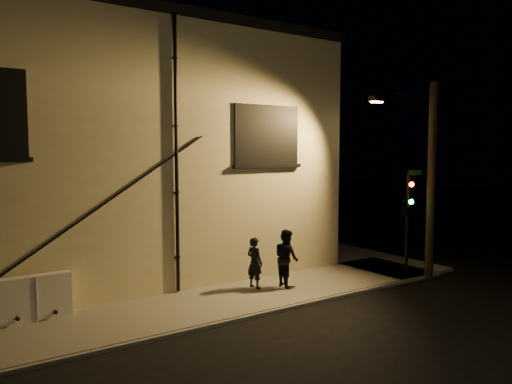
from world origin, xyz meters
TOP-DOWN VIEW (x-y plane):
  - ground at (0.00, 0.00)m, footprint 90.00×90.00m
  - sidewalk at (1.22, 4.39)m, footprint 21.00×16.00m
  - building at (-3.00, 8.99)m, footprint 16.20×12.23m
  - utility_cabinet at (-5.93, 2.70)m, footprint 1.78×0.30m
  - pedestrian_a at (0.41, 1.98)m, footprint 0.53×0.67m
  - pedestrian_b at (1.38, 1.60)m, footprint 0.83×0.99m
  - traffic_signal at (5.46, 0.19)m, footprint 1.25×2.16m
  - streetlamp_pole at (6.24, -0.06)m, footprint 2.02×1.38m

SIDE VIEW (x-z plane):
  - ground at x=0.00m, z-range 0.00..0.00m
  - sidewalk at x=1.22m, z-range 0.00..0.12m
  - utility_cabinet at x=-5.93m, z-range 0.12..1.29m
  - pedestrian_a at x=0.41m, z-range 0.12..1.75m
  - pedestrian_b at x=1.38m, z-range 0.12..1.96m
  - traffic_signal at x=5.46m, z-range 0.76..4.43m
  - streetlamp_pole at x=6.24m, z-range 0.24..7.02m
  - building at x=-3.00m, z-range 0.00..8.80m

